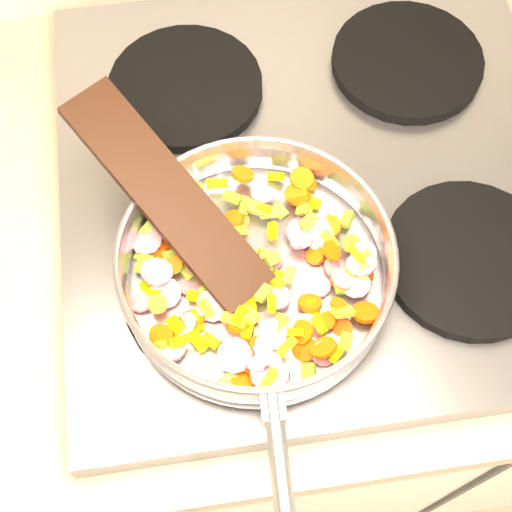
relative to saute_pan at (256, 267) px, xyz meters
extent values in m
cube|color=#939399|center=(0.09, 0.13, -0.07)|extent=(0.60, 0.60, 0.04)
cylinder|color=black|center=(-0.05, -0.01, -0.04)|extent=(0.19, 0.19, 0.02)
cylinder|color=black|center=(0.23, -0.01, -0.04)|extent=(0.19, 0.19, 0.02)
cylinder|color=black|center=(-0.05, 0.27, -0.04)|extent=(0.19, 0.19, 0.02)
cylinder|color=black|center=(0.23, 0.27, -0.04)|extent=(0.19, 0.19, 0.02)
cylinder|color=#9E9EA5|center=(0.00, 0.00, -0.03)|extent=(0.28, 0.28, 0.01)
torus|color=#9E9EA5|center=(0.00, 0.00, 0.00)|extent=(0.32, 0.32, 0.05)
torus|color=#9E9EA5|center=(0.00, 0.00, 0.02)|extent=(0.28, 0.28, 0.01)
cylinder|color=#9E9EA5|center=(-0.01, -0.23, 0.02)|extent=(0.03, 0.19, 0.02)
cube|color=#9E9EA5|center=(-0.01, -0.15, 0.01)|extent=(0.02, 0.03, 0.02)
cylinder|color=red|center=(-0.10, -0.07, -0.02)|extent=(0.04, 0.04, 0.01)
cylinder|color=#E85106|center=(-0.02, 0.06, -0.02)|extent=(0.04, 0.04, 0.01)
cube|color=#83A726|center=(0.06, 0.07, -0.01)|extent=(0.02, 0.02, 0.01)
cylinder|color=#E85106|center=(-0.10, 0.04, -0.02)|extent=(0.02, 0.02, 0.01)
cube|color=#F7ED06|center=(0.05, -0.05, -0.02)|extent=(0.02, 0.02, 0.02)
cube|color=#F7ED06|center=(-0.03, 0.11, -0.01)|extent=(0.02, 0.01, 0.01)
cube|color=#83A726|center=(-0.05, -0.01, -0.02)|extent=(0.02, 0.02, 0.01)
cube|color=#F7ED06|center=(-0.06, -0.02, -0.02)|extent=(0.03, 0.02, 0.02)
cube|color=#F7ED06|center=(-0.01, 0.05, -0.02)|extent=(0.02, 0.01, 0.01)
cube|color=#83A726|center=(0.02, 0.01, 0.00)|extent=(0.02, 0.02, 0.01)
cylinder|color=#E85106|center=(-0.09, 0.06, -0.02)|extent=(0.04, 0.04, 0.02)
cylinder|color=red|center=(-0.07, 0.06, -0.01)|extent=(0.04, 0.04, 0.02)
cube|color=#83A726|center=(0.03, -0.01, 0.00)|extent=(0.02, 0.02, 0.01)
cylinder|color=#E85106|center=(0.11, -0.02, -0.02)|extent=(0.03, 0.03, 0.02)
cube|color=#83A726|center=(0.00, -0.03, 0.00)|extent=(0.02, 0.02, 0.01)
cube|color=#F7ED06|center=(0.11, 0.00, -0.01)|extent=(0.02, 0.03, 0.01)
cube|color=#83A726|center=(0.08, -0.06, 0.00)|extent=(0.03, 0.02, 0.02)
cylinder|color=red|center=(-0.10, -0.01, -0.02)|extent=(0.03, 0.03, 0.02)
cylinder|color=red|center=(-0.01, -0.10, 0.00)|extent=(0.04, 0.03, 0.03)
cylinder|color=#E85106|center=(0.05, -0.09, -0.01)|extent=(0.03, 0.03, 0.03)
cylinder|color=red|center=(0.08, 0.05, -0.01)|extent=(0.03, 0.03, 0.02)
cylinder|color=red|center=(0.05, 0.04, -0.02)|extent=(0.04, 0.04, 0.01)
cylinder|color=red|center=(0.01, 0.03, -0.02)|extent=(0.03, 0.02, 0.03)
cube|color=#83A726|center=(-0.01, 0.09, -0.01)|extent=(0.02, 0.02, 0.02)
cylinder|color=red|center=(0.01, -0.05, -0.02)|extent=(0.03, 0.04, 0.02)
cylinder|color=red|center=(-0.01, -0.11, 0.00)|extent=(0.04, 0.04, 0.02)
cube|color=#83A726|center=(0.07, 0.04, -0.02)|extent=(0.02, 0.01, 0.01)
cube|color=#83A726|center=(0.11, 0.05, -0.02)|extent=(0.02, 0.02, 0.01)
cylinder|color=#E85106|center=(0.08, -0.07, -0.02)|extent=(0.03, 0.03, 0.01)
cylinder|color=#E85106|center=(-0.08, 0.02, -0.01)|extent=(0.02, 0.02, 0.02)
cube|color=#83A726|center=(-0.03, 0.06, -0.02)|extent=(0.02, 0.02, 0.02)
cube|color=#83A726|center=(0.00, 0.08, -0.02)|extent=(0.02, 0.02, 0.01)
cylinder|color=#E85106|center=(-0.01, 0.07, -0.02)|extent=(0.03, 0.03, 0.02)
cube|color=#83A726|center=(-0.04, -0.03, -0.02)|extent=(0.03, 0.02, 0.02)
cylinder|color=red|center=(0.02, -0.03, -0.02)|extent=(0.04, 0.04, 0.02)
cylinder|color=#E85106|center=(-0.10, -0.06, -0.01)|extent=(0.04, 0.03, 0.02)
cube|color=#F7ED06|center=(0.02, 0.07, -0.01)|extent=(0.02, 0.02, 0.01)
cylinder|color=red|center=(0.06, -0.02, -0.02)|extent=(0.03, 0.03, 0.01)
cylinder|color=#E85106|center=(-0.07, -0.04, -0.02)|extent=(0.04, 0.04, 0.02)
cube|color=#83A726|center=(0.01, 0.01, -0.01)|extent=(0.02, 0.02, 0.01)
cube|color=#F7ED06|center=(0.02, 0.04, -0.01)|extent=(0.01, 0.02, 0.02)
cube|color=#83A726|center=(0.04, -0.11, -0.02)|extent=(0.02, 0.02, 0.02)
cylinder|color=#E85106|center=(-0.10, -0.02, -0.01)|extent=(0.03, 0.02, 0.01)
cube|color=#F7ED06|center=(0.05, -0.06, -0.01)|extent=(0.02, 0.02, 0.01)
cylinder|color=red|center=(0.00, -0.10, -0.01)|extent=(0.03, 0.03, 0.03)
cube|color=#F7ED06|center=(-0.01, -0.02, -0.01)|extent=(0.02, 0.02, 0.02)
cylinder|color=#E85106|center=(0.08, 0.01, -0.01)|extent=(0.03, 0.03, 0.03)
cube|color=#83A726|center=(-0.02, -0.04, -0.02)|extent=(0.01, 0.03, 0.02)
cylinder|color=#E85106|center=(0.07, 0.10, -0.01)|extent=(0.02, 0.03, 0.02)
cube|color=#83A726|center=(0.01, 0.00, -0.01)|extent=(0.01, 0.02, 0.01)
cylinder|color=#E85106|center=(0.08, -0.05, -0.01)|extent=(0.02, 0.02, 0.02)
cylinder|color=red|center=(-0.10, 0.01, 0.00)|extent=(0.04, 0.04, 0.01)
cylinder|color=#E85106|center=(0.10, 0.02, -0.01)|extent=(0.03, 0.03, 0.01)
cube|color=#F7ED06|center=(0.02, -0.01, -0.01)|extent=(0.02, 0.02, 0.01)
cube|color=#83A726|center=(0.08, -0.03, -0.01)|extent=(0.02, 0.01, 0.01)
cube|color=#F7ED06|center=(0.04, 0.12, -0.02)|extent=(0.02, 0.02, 0.02)
cube|color=#F7ED06|center=(-0.02, 0.01, -0.02)|extent=(0.02, 0.02, 0.01)
cube|color=#F7ED06|center=(0.00, 0.02, -0.02)|extent=(0.02, 0.02, 0.01)
cube|color=#F7ED06|center=(-0.02, -0.04, -0.01)|extent=(0.03, 0.01, 0.02)
cylinder|color=#E85106|center=(-0.03, -0.11, -0.02)|extent=(0.03, 0.03, 0.02)
cylinder|color=#E85106|center=(-0.02, -0.10, -0.01)|extent=(0.02, 0.03, 0.01)
cylinder|color=#E85106|center=(0.00, 0.12, -0.01)|extent=(0.04, 0.04, 0.02)
cylinder|color=red|center=(0.07, 0.03, -0.01)|extent=(0.05, 0.05, 0.02)
cube|color=#F7ED06|center=(-0.08, -0.06, -0.01)|extent=(0.03, 0.01, 0.02)
cylinder|color=red|center=(0.10, -0.03, -0.01)|extent=(0.04, 0.04, 0.01)
cube|color=#F7ED06|center=(-0.01, -0.02, -0.02)|extent=(0.02, 0.03, 0.01)
cylinder|color=#E85106|center=(-0.04, 0.00, -0.01)|extent=(0.03, 0.03, 0.01)
cylinder|color=#E85106|center=(-0.02, 0.07, -0.02)|extent=(0.03, 0.03, 0.02)
cube|color=#83A726|center=(0.11, -0.02, -0.01)|extent=(0.02, 0.02, 0.01)
cube|color=#83A726|center=(-0.11, 0.04, -0.02)|extent=(0.02, 0.02, 0.01)
cylinder|color=#E85106|center=(0.09, -0.02, -0.02)|extent=(0.02, 0.02, 0.02)
cube|color=#83A726|center=(-0.04, -0.11, -0.02)|extent=(0.02, 0.02, 0.01)
cube|color=#F7ED06|center=(-0.04, 0.06, -0.01)|extent=(0.02, 0.01, 0.02)
cube|color=#83A726|center=(0.06, 0.05, -0.01)|extent=(0.02, 0.02, 0.01)
cylinder|color=red|center=(0.00, -0.11, -0.01)|extent=(0.04, 0.04, 0.02)
cube|color=#F7ED06|center=(0.02, -0.07, -0.01)|extent=(0.03, 0.02, 0.02)
cylinder|color=#E85106|center=(0.06, -0.06, -0.02)|extent=(0.02, 0.02, 0.02)
cube|color=#83A726|center=(0.00, -0.11, -0.01)|extent=(0.02, 0.02, 0.01)
cylinder|color=red|center=(-0.07, 0.00, -0.02)|extent=(0.04, 0.03, 0.02)
cube|color=#83A726|center=(0.07, -0.09, 0.00)|extent=(0.02, 0.02, 0.02)
cube|color=#F7ED06|center=(-0.03, -0.05, -0.01)|extent=(0.03, 0.02, 0.01)
cube|color=#F7ED06|center=(-0.02, -0.06, -0.01)|extent=(0.02, 0.03, 0.01)
cylinder|color=#E85106|center=(-0.03, -0.05, -0.01)|extent=(0.04, 0.03, 0.02)
cube|color=#83A726|center=(0.02, -0.06, -0.01)|extent=(0.02, 0.02, 0.02)
cube|color=#F7ED06|center=(0.08, 0.03, -0.01)|extent=(0.02, 0.02, 0.02)
cylinder|color=red|center=(-0.03, -0.11, -0.02)|extent=(0.03, 0.03, 0.02)
cube|color=#F7ED06|center=(-0.11, 0.00, -0.02)|extent=(0.02, 0.03, 0.02)
cube|color=#F7ED06|center=(0.02, -0.01, -0.02)|extent=(0.02, 0.03, 0.02)
cube|color=#83A726|center=(0.11, 0.01, -0.01)|extent=(0.02, 0.02, 0.01)
cylinder|color=#E85106|center=(-0.01, -0.08, -0.02)|extent=(0.02, 0.02, 0.02)
cylinder|color=#E85106|center=(0.08, 0.04, -0.01)|extent=(0.03, 0.03, 0.02)
cylinder|color=#E85106|center=(0.05, -0.04, -0.02)|extent=(0.03, 0.03, 0.02)
cube|color=#83A726|center=(0.06, 0.10, -0.02)|extent=(0.03, 0.03, 0.01)
cube|color=#F7ED06|center=(-0.07, -0.06, -0.02)|extent=(0.02, 0.03, 0.01)
cylinder|color=#E85106|center=(-0.03, -0.11, -0.01)|extent=(0.03, 0.03, 0.01)
cube|color=#F7ED06|center=(-0.05, 0.08, 0.00)|extent=(0.02, 0.01, 0.01)
cube|color=#83A726|center=(-0.06, -0.03, -0.01)|extent=(0.02, 0.02, 0.02)
cube|color=#F7ED06|center=(-0.02, -0.05, 0.00)|extent=(0.02, 0.02, 0.01)
cube|color=#F7ED06|center=(0.06, -0.10, -0.01)|extent=(0.02, 0.02, 0.02)
cylinder|color=red|center=(0.01, 0.02, -0.02)|extent=(0.04, 0.04, 0.03)
cylinder|color=#E85106|center=(-0.10, -0.06, -0.02)|extent=(0.02, 0.03, 0.02)
cylinder|color=red|center=(0.08, 0.00, -0.02)|extent=(0.03, 0.04, 0.03)
cylinder|color=red|center=(0.08, -0.02, -0.01)|extent=(0.03, 0.03, 0.02)
cube|color=#F7ED06|center=(-0.06, 0.02, -0.02)|extent=(0.02, 0.03, 0.02)
cube|color=#83A726|center=(0.02, 0.07, -0.01)|extent=(0.02, 0.01, 0.01)
cube|color=#83A726|center=(-0.08, 0.04, -0.02)|extent=(0.02, 0.01, 0.01)
cube|color=#83A726|center=(-0.05, 0.11, -0.01)|extent=(0.02, 0.02, 0.02)
cube|color=#83A726|center=(-0.10, 0.07, -0.01)|extent=(0.03, 0.03, 0.02)
cube|color=#F7ED06|center=(0.00, -0.11, -0.02)|extent=(0.02, 0.02, 0.01)
cylinder|color=#E85106|center=(-0.01, -0.11, 0.00)|extent=(0.03, 0.03, 0.01)
cube|color=#83A726|center=(0.01, 0.07, -0.01)|extent=(0.03, 0.02, 0.01)
cube|color=#F7ED06|center=(0.07, 0.08, -0.02)|extent=(0.02, 0.02, 0.01)
cylinder|color=#E85106|center=(-0.03, 0.06, -0.02)|extent=(0.03, 0.03, 0.01)
cylinder|color=#E85106|center=(-0.08, 0.09, -0.01)|extent=(0.03, 0.03, 0.01)
cube|color=#83A726|center=(-0.07, 0.02, -0.02)|extent=(0.02, 0.03, 0.02)
cube|color=#83A726|center=(-0.10, -0.06, -0.02)|extent=(0.02, 0.02, 0.02)
cube|color=#F7ED06|center=(-0.07, -0.04, -0.02)|extent=(0.02, 0.02, 0.02)
cube|color=#83A726|center=(-0.11, 0.03, -0.01)|extent=(0.02, 0.03, 0.02)
cube|color=#F7ED06|center=(0.02, -0.09, 0.00)|extent=(0.02, 0.02, 0.02)
cylinder|color=red|center=(-0.04, -0.03, -0.02)|extent=(0.03, 0.03, 0.01)
cylinder|color=red|center=(-0.12, -0.01, -0.02)|extent=(0.03, 0.03, 0.02)
cube|color=#F7ED06|center=(-0.11, -0.05, -0.02)|extent=(0.02, 0.02, 0.02)
cube|color=#F7ED06|center=(0.01, -0.04, 0.00)|extent=(0.01, 0.02, 0.01)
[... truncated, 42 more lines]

